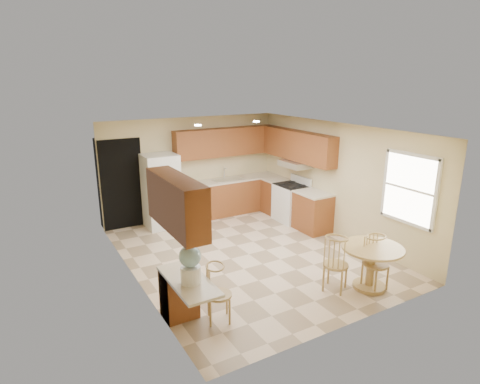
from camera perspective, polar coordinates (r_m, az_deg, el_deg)
floor at (r=8.14m, az=1.27°, el=-8.84°), size 5.50×5.50×0.00m
ceiling at (r=7.44m, az=1.39°, el=8.91°), size 4.50×5.50×0.02m
wall_back at (r=10.07m, az=-6.83°, el=3.46°), size 4.50×0.02×2.50m
wall_front at (r=5.67m, az=16.03°, el=-7.16°), size 4.50×0.02×2.50m
wall_left at (r=6.86m, az=-14.98°, el=-3.01°), size 0.02×5.50×2.50m
wall_right at (r=9.03m, az=13.62°, el=1.66°), size 0.02×5.50×2.50m
doorway at (r=9.58m, az=-16.41°, el=1.02°), size 0.90×0.02×2.10m
base_cab_back at (r=10.38m, az=-1.59°, el=-0.70°), size 2.75×0.60×0.87m
counter_back at (r=10.26m, az=-1.61°, el=1.73°), size 2.75×0.63×0.04m
base_cab_right_a at (r=10.44m, az=5.16°, el=-0.66°), size 0.60×0.59×0.87m
counter_right_a at (r=10.32m, az=5.23°, el=1.76°), size 0.63×0.59×0.04m
base_cab_right_b at (r=9.35m, az=10.28°, el=-2.87°), size 0.60×0.80×0.87m
counter_right_b at (r=9.22m, az=10.42°, el=-0.19°), size 0.63×0.80×0.04m
upper_cab_back at (r=10.19m, az=-2.02°, el=7.14°), size 2.75×0.33×0.70m
upper_cab_right at (r=9.70m, az=8.23°, el=6.53°), size 0.33×2.42×0.70m
upper_cab_left at (r=5.26m, az=-9.05°, el=-1.55°), size 0.33×1.40×0.70m
sink at (r=10.25m, az=-1.74°, el=1.84°), size 0.78×0.44×0.01m
range_hood at (r=9.71m, az=7.84°, el=3.97°), size 0.50×0.76×0.14m
desk_pedestal at (r=6.13m, az=-8.64°, el=-14.12°), size 0.48×0.42×0.72m
desk_top at (r=5.63m, az=-7.35°, el=-12.42°), size 0.50×1.20×0.04m
window at (r=7.77m, az=22.97°, el=0.42°), size 0.06×1.12×1.30m
can_light_a at (r=8.27m, az=-6.01°, el=9.43°), size 0.14×0.14×0.02m
can_light_b at (r=8.93m, az=2.33°, el=9.99°), size 0.14×0.14×0.02m
refrigerator at (r=9.52m, az=-11.17°, el=0.14°), size 0.76×0.74×1.73m
stove at (r=9.90m, az=7.29°, el=-1.46°), size 0.65×0.76×1.09m
dining_table at (r=7.08m, az=18.17°, el=-9.33°), size 1.00×1.00×0.74m
chair_table_a at (r=6.77m, az=14.05°, el=-9.35°), size 0.42×0.53×0.94m
chair_table_b at (r=7.00m, az=19.38°, el=-9.09°), size 0.41×0.41×0.92m
chair_desk at (r=5.83m, az=-2.69°, el=-13.76°), size 0.38×0.50×0.87m
water_crock at (r=5.42m, az=-7.09°, el=-10.06°), size 0.30×0.30×0.61m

